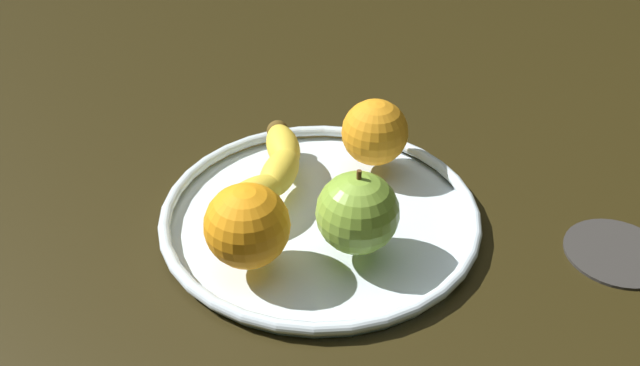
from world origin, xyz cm
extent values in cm
cube|color=black|center=(0.00, 0.00, -2.00)|extent=(142.94, 142.94, 4.00)
cylinder|color=silver|center=(0.00, 0.00, 0.30)|extent=(30.67, 30.67, 0.60)
torus|color=silver|center=(0.00, 0.00, 1.20)|extent=(31.94, 31.94, 1.20)
ellipsoid|color=yellow|center=(-2.01, 6.35, 3.54)|extent=(8.24, 7.08, 3.49)
ellipsoid|color=yellow|center=(2.50, 4.84, 3.54)|extent=(7.79, 3.97, 3.49)
ellipsoid|color=yellow|center=(7.16, 5.76, 3.54)|extent=(8.34, 6.45, 3.49)
ellipsoid|color=brown|center=(10.23, 7.25, 3.54)|extent=(2.87, 3.07, 2.44)
sphere|color=#83AC37|center=(-4.68, -4.54, 5.61)|extent=(7.61, 7.61, 7.61)
cylinder|color=#593819|center=(-4.68, -4.54, 9.61)|extent=(0.44, 0.44, 1.20)
sphere|color=orange|center=(9.44, -3.78, 5.36)|extent=(7.13, 7.13, 7.13)
sphere|color=orange|center=(-8.70, 4.51, 5.63)|extent=(7.66, 7.66, 7.66)
cylinder|color=#302D2B|center=(1.68, -28.65, 0.30)|extent=(9.88, 9.88, 0.60)
camera|label=1|loc=(-52.32, -12.20, 44.20)|focal=38.67mm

